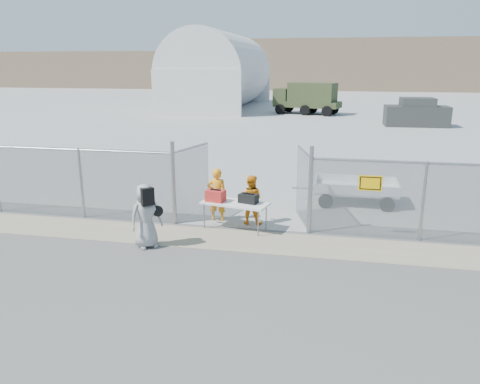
% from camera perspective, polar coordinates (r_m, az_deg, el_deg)
% --- Properties ---
extents(ground, '(160.00, 160.00, 0.00)m').
position_cam_1_polar(ground, '(11.96, -1.93, -7.59)').
color(ground, '#434343').
extents(tarmac_inside, '(160.00, 80.00, 0.01)m').
position_cam_1_polar(tarmac_inside, '(52.98, 8.82, 10.14)').
color(tarmac_inside, '#979797').
rests_on(tarmac_inside, ground).
extents(dirt_strip, '(44.00, 1.60, 0.01)m').
position_cam_1_polar(dirt_strip, '(12.86, -0.90, -5.86)').
color(dirt_strip, gray).
rests_on(dirt_strip, ground).
extents(distant_hills, '(140.00, 6.00, 9.00)m').
position_cam_1_polar(distant_hills, '(88.74, 13.55, 14.85)').
color(distant_hills, '#7F684F').
rests_on(distant_hills, ground).
extents(chain_link_fence, '(40.00, 0.20, 2.20)m').
position_cam_1_polar(chain_link_fence, '(13.45, 0.00, 0.00)').
color(chain_link_fence, gray).
rests_on(chain_link_fence, ground).
extents(quonset_hangar, '(9.00, 18.00, 8.00)m').
position_cam_1_polar(quonset_hangar, '(52.25, -2.49, 14.62)').
color(quonset_hangar, silver).
rests_on(quonset_hangar, ground).
extents(folding_table, '(2.03, 1.17, 0.81)m').
position_cam_1_polar(folding_table, '(13.58, -0.61, -2.91)').
color(folding_table, white).
rests_on(folding_table, ground).
extents(orange_bag, '(0.59, 0.46, 0.33)m').
position_cam_1_polar(orange_bag, '(13.55, -3.01, -0.46)').
color(orange_bag, red).
rests_on(orange_bag, folding_table).
extents(black_duffel, '(0.59, 0.44, 0.26)m').
position_cam_1_polar(black_duffel, '(13.39, 1.02, -0.80)').
color(black_duffel, black).
rests_on(black_duffel, folding_table).
extents(security_worker_left, '(0.63, 0.43, 1.65)m').
position_cam_1_polar(security_worker_left, '(14.21, -2.82, -0.33)').
color(security_worker_left, orange).
rests_on(security_worker_left, ground).
extents(security_worker_right, '(0.76, 0.60, 1.51)m').
position_cam_1_polar(security_worker_right, '(13.93, 1.29, -0.95)').
color(security_worker_right, orange).
rests_on(security_worker_right, ground).
extents(visitor, '(0.98, 0.97, 1.71)m').
position_cam_1_polar(visitor, '(12.38, -11.40, -2.88)').
color(visitor, '#959595').
rests_on(visitor, ground).
extents(utility_trailer, '(3.61, 1.87, 0.87)m').
position_cam_1_polar(utility_trailer, '(16.57, 13.91, 0.13)').
color(utility_trailer, white).
rests_on(utility_trailer, ground).
extents(military_truck, '(6.55, 3.75, 2.94)m').
position_cam_1_polar(military_truck, '(45.76, 8.22, 11.21)').
color(military_truck, '#354022').
rests_on(military_truck, ground).
extents(parked_vehicle_near, '(4.75, 2.28, 2.12)m').
position_cam_1_polar(parked_vehicle_near, '(38.80, 20.72, 9.06)').
color(parked_vehicle_near, '#343633').
rests_on(parked_vehicle_near, ground).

